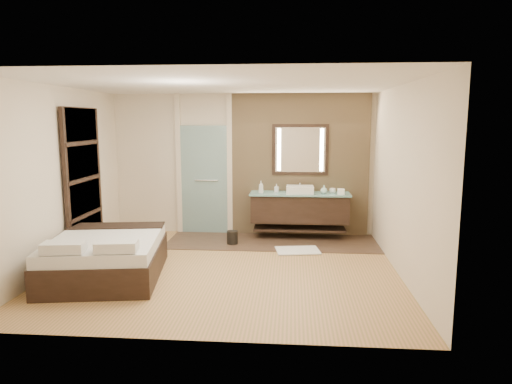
# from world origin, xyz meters

# --- Properties ---
(floor) EXTENTS (5.00, 5.00, 0.00)m
(floor) POSITION_xyz_m (0.00, 0.00, 0.00)
(floor) COLOR olive
(floor) RESTS_ON ground
(tile_strip) EXTENTS (3.80, 1.30, 0.01)m
(tile_strip) POSITION_xyz_m (0.60, 1.60, 0.01)
(tile_strip) COLOR #39271F
(tile_strip) RESTS_ON floor
(stone_wall) EXTENTS (2.60, 0.08, 2.70)m
(stone_wall) POSITION_xyz_m (1.10, 2.21, 1.35)
(stone_wall) COLOR tan
(stone_wall) RESTS_ON floor
(vanity) EXTENTS (1.85, 0.55, 0.88)m
(vanity) POSITION_xyz_m (1.10, 1.92, 0.58)
(vanity) COLOR black
(vanity) RESTS_ON stone_wall
(mirror_unit) EXTENTS (1.06, 0.04, 0.96)m
(mirror_unit) POSITION_xyz_m (1.10, 2.16, 1.65)
(mirror_unit) COLOR black
(mirror_unit) RESTS_ON stone_wall
(frosted_door) EXTENTS (1.10, 0.12, 2.70)m
(frosted_door) POSITION_xyz_m (-0.75, 2.20, 1.14)
(frosted_door) COLOR #B6E6E6
(frosted_door) RESTS_ON floor
(shoji_partition) EXTENTS (0.06, 1.20, 2.40)m
(shoji_partition) POSITION_xyz_m (-2.43, 0.60, 1.21)
(shoji_partition) COLOR black
(shoji_partition) RESTS_ON floor
(bed) EXTENTS (1.74, 2.05, 0.71)m
(bed) POSITION_xyz_m (-1.65, -0.47, 0.29)
(bed) COLOR black
(bed) RESTS_ON floor
(bath_mat) EXTENTS (0.79, 0.61, 0.02)m
(bath_mat) POSITION_xyz_m (1.06, 1.02, 0.02)
(bath_mat) COLOR white
(bath_mat) RESTS_ON floor
(waste_bin) EXTENTS (0.24, 0.24, 0.25)m
(waste_bin) POSITION_xyz_m (-0.10, 1.37, 0.12)
(waste_bin) COLOR black
(waste_bin) RESTS_ON floor
(tissue_box) EXTENTS (0.12, 0.12, 0.10)m
(tissue_box) POSITION_xyz_m (1.84, 1.80, 0.92)
(tissue_box) COLOR white
(tissue_box) RESTS_ON vanity
(soap_bottle_a) EXTENTS (0.11, 0.11, 0.23)m
(soap_bottle_a) POSITION_xyz_m (0.38, 1.82, 0.98)
(soap_bottle_a) COLOR silver
(soap_bottle_a) RESTS_ON vanity
(soap_bottle_b) EXTENTS (0.08, 0.08, 0.16)m
(soap_bottle_b) POSITION_xyz_m (0.66, 1.96, 0.94)
(soap_bottle_b) COLOR #B2B2B2
(soap_bottle_b) RESTS_ON vanity
(soap_bottle_c) EXTENTS (0.14, 0.14, 0.16)m
(soap_bottle_c) POSITION_xyz_m (1.54, 1.86, 0.94)
(soap_bottle_c) COLOR #ABD7CE
(soap_bottle_c) RESTS_ON vanity
(cup) EXTENTS (0.12, 0.12, 0.09)m
(cup) POSITION_xyz_m (1.71, 1.95, 0.91)
(cup) COLOR white
(cup) RESTS_ON vanity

